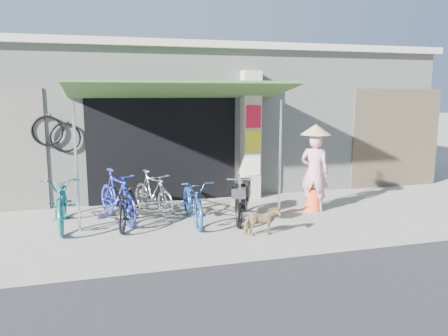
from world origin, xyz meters
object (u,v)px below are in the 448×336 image
object	(u,v)px
bike_black	(127,204)
bike_navy	(193,200)
nun	(314,169)
street_dog	(262,221)
moped	(243,198)
bike_silver	(153,192)
bike_teal	(63,201)
bike_blue	(117,196)

from	to	relation	value
bike_black	bike_navy	xyz separation A→B (m)	(1.23, -0.16, 0.02)
bike_black	nun	size ratio (longest dim) A/B	0.87
bike_black	nun	distance (m)	3.93
street_dog	moped	size ratio (longest dim) A/B	0.40
street_dog	nun	world-z (taller)	nun
bike_black	street_dog	world-z (taller)	bike_black
bike_silver	moped	xyz separation A→B (m)	(1.67, -0.88, -0.02)
bike_teal	bike_navy	xyz separation A→B (m)	(2.40, -0.39, -0.06)
street_dog	nun	xyz separation A→B (m)	(1.66, 1.30, 0.64)
bike_black	bike_teal	bearing A→B (deg)	-179.38
bike_silver	nun	distance (m)	3.43
bike_teal	bike_silver	xyz separation A→B (m)	(1.73, 0.48, -0.06)
bike_teal	moped	world-z (taller)	bike_teal
bike_navy	moped	bearing A→B (deg)	-0.78
bike_blue	bike_silver	world-z (taller)	bike_blue
bike_black	bike_silver	size ratio (longest dim) A/B	1.08
street_dog	moped	xyz separation A→B (m)	(0.00, 1.10, 0.16)
bike_blue	street_dog	xyz separation A→B (m)	(2.40, -1.59, -0.25)
moped	street_dog	bearing A→B (deg)	-66.48
moped	bike_navy	bearing A→B (deg)	-156.90
bike_teal	bike_blue	world-z (taller)	bike_blue
bike_silver	bike_navy	world-z (taller)	bike_silver
bike_navy	nun	bearing A→B (deg)	3.98
bike_black	nun	xyz separation A→B (m)	(3.90, 0.03, 0.48)
bike_black	street_dog	distance (m)	2.58
nun	bike_black	bearing A→B (deg)	35.93
bike_teal	bike_blue	distance (m)	1.00
bike_navy	street_dog	world-z (taller)	bike_navy
moped	nun	world-z (taller)	nun
bike_navy	nun	world-z (taller)	nun
bike_teal	bike_black	xyz separation A→B (m)	(1.17, -0.23, -0.08)
bike_teal	street_dog	distance (m)	3.73
street_dog	bike_black	bearing A→B (deg)	61.52
moped	nun	bearing A→B (deg)	30.72
bike_black	bike_silver	distance (m)	0.91
bike_navy	bike_silver	bearing A→B (deg)	127.40
bike_blue	nun	bearing A→B (deg)	-24.74
bike_teal	bike_silver	world-z (taller)	bike_teal
bike_navy	street_dog	bearing A→B (deg)	-48.16
bike_teal	nun	world-z (taller)	nun
bike_navy	street_dog	size ratio (longest dim) A/B	2.70
bike_black	moped	size ratio (longest dim) A/B	1.03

